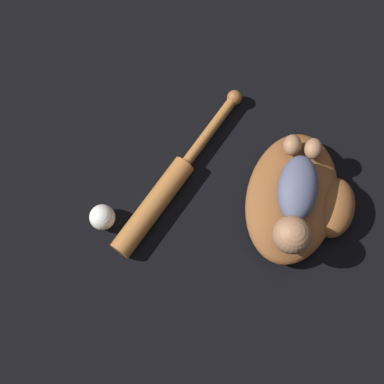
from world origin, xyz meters
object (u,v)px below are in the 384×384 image
baseball_bat (167,190)px  baby_figure (297,200)px  baseball_glove (300,200)px  baseball (103,218)px

baseball_bat → baby_figure: bearing=116.1°
baseball_glove → baseball_bat: baseball_glove is taller
baseball → baseball_bat: bearing=151.5°
baseball_glove → baseball_bat: 0.36m
baseball_glove → baseball: baseball_glove is taller
baby_figure → baseball_bat: size_ratio=0.56×
baseball_glove → baseball: 0.52m
baseball_glove → baby_figure: size_ratio=1.37×
baseball_glove → baseball: (0.35, -0.39, -0.01)m
baby_figure → baseball: size_ratio=4.53×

